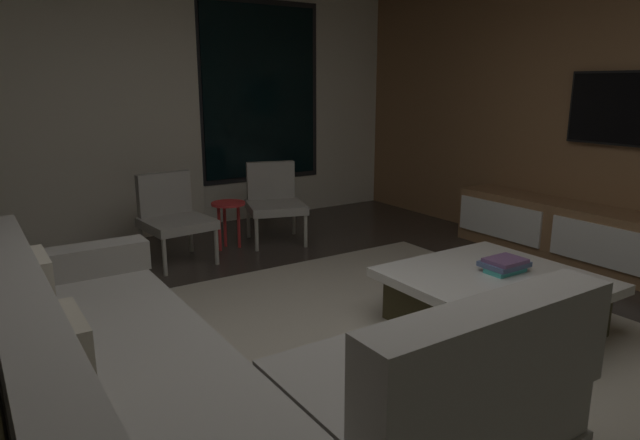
{
  "coord_description": "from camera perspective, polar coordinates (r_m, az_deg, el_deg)",
  "views": [
    {
      "loc": [
        -1.68,
        -2.22,
        1.55
      ],
      "look_at": [
        0.53,
        1.16,
        0.56
      ],
      "focal_mm": 31.18,
      "sensor_mm": 36.0,
      "label": 1
    }
  ],
  "objects": [
    {
      "name": "floor",
      "position": [
        3.18,
        3.62,
        -15.3
      ],
      "size": [
        9.2,
        9.2,
        0.0
      ],
      "primitive_type": "plane",
      "color": "#332B26"
    },
    {
      "name": "sectional_couch",
      "position": [
        2.52,
        -12.64,
        -16.46
      ],
      "size": [
        1.98,
        2.5,
        0.82
      ],
      "color": "gray",
      "rests_on": "floor"
    },
    {
      "name": "side_stool",
      "position": [
        5.34,
        -9.42,
        0.93
      ],
      "size": [
        0.32,
        0.32,
        0.46
      ],
      "color": "red",
      "rests_on": "floor"
    },
    {
      "name": "book_stack_on_coffee_table",
      "position": [
        3.8,
        18.45,
        -4.38
      ],
      "size": [
        0.29,
        0.22,
        0.09
      ],
      "color": "#4BCDC5",
      "rests_on": "coffee_table"
    },
    {
      "name": "accent_chair_near_window",
      "position": [
        5.59,
        -4.75,
        2.27
      ],
      "size": [
        0.68,
        0.69,
        0.78
      ],
      "color": "#B2ADA0",
      "rests_on": "floor"
    },
    {
      "name": "coffee_table",
      "position": [
        3.77,
        17.34,
        -7.96
      ],
      "size": [
        1.16,
        1.16,
        0.36
      ],
      "color": "#38321B",
      "rests_on": "floor"
    },
    {
      "name": "media_console",
      "position": [
        5.16,
        28.79,
        -2.47
      ],
      "size": [
        0.46,
        3.1,
        0.52
      ],
      "color": "#8E6642",
      "rests_on": "floor"
    },
    {
      "name": "mounted_tv",
      "position": [
        5.25,
        29.23,
        9.93
      ],
      "size": [
        0.05,
        1.05,
        0.61
      ],
      "color": "black"
    },
    {
      "name": "back_wall_with_window",
      "position": [
        6.06,
        -18.01,
        11.21
      ],
      "size": [
        6.6,
        0.3,
        2.7
      ],
      "color": "silver",
      "rests_on": "floor"
    },
    {
      "name": "accent_chair_by_curtain",
      "position": [
        5.07,
        -14.9,
        0.66
      ],
      "size": [
        0.59,
        0.61,
        0.78
      ],
      "color": "#B2ADA0",
      "rests_on": "floor"
    },
    {
      "name": "area_rug",
      "position": [
        3.31,
        9.7,
        -14.12
      ],
      "size": [
        3.2,
        3.8,
        0.01
      ],
      "primitive_type": "cube",
      "color": "#ADA391",
      "rests_on": "floor"
    }
  ]
}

